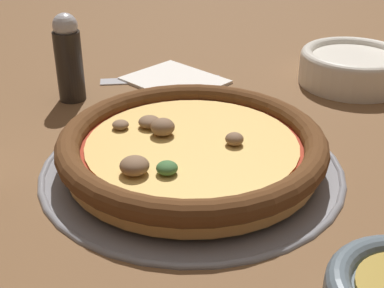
{
  "coord_description": "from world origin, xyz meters",
  "views": [
    {
      "loc": [
        0.4,
        -0.23,
        0.28
      ],
      "look_at": [
        0.0,
        0.0,
        0.03
      ],
      "focal_mm": 50.0,
      "sensor_mm": 36.0,
      "label": 1
    }
  ],
  "objects_px": {
    "pepper_shaker": "(69,58)",
    "fork": "(153,79)",
    "pizza": "(192,147)",
    "napkin": "(175,79)",
    "pizza_tray": "(192,166)",
    "bowl_far": "(353,66)"
  },
  "relations": [
    {
      "from": "fork",
      "to": "pizza",
      "type": "bearing_deg",
      "value": 96.26
    },
    {
      "from": "pizza",
      "to": "napkin",
      "type": "bearing_deg",
      "value": 155.6
    },
    {
      "from": "bowl_far",
      "to": "pepper_shaker",
      "type": "distance_m",
      "value": 0.38
    },
    {
      "from": "bowl_far",
      "to": "pepper_shaker",
      "type": "bearing_deg",
      "value": -111.68
    },
    {
      "from": "fork",
      "to": "pizza_tray",
      "type": "bearing_deg",
      "value": 96.35
    },
    {
      "from": "napkin",
      "to": "fork",
      "type": "relative_size",
      "value": 0.92
    },
    {
      "from": "napkin",
      "to": "bowl_far",
      "type": "bearing_deg",
      "value": 58.57
    },
    {
      "from": "pizza",
      "to": "bowl_far",
      "type": "relative_size",
      "value": 1.83
    },
    {
      "from": "fork",
      "to": "pepper_shaker",
      "type": "bearing_deg",
      "value": 26.9
    },
    {
      "from": "pepper_shaker",
      "to": "pizza",
      "type": "bearing_deg",
      "value": 10.93
    },
    {
      "from": "pepper_shaker",
      "to": "pizza_tray",
      "type": "bearing_deg",
      "value": 11.02
    },
    {
      "from": "fork",
      "to": "napkin",
      "type": "bearing_deg",
      "value": 165.84
    },
    {
      "from": "fork",
      "to": "pepper_shaker",
      "type": "relative_size",
      "value": 1.44
    },
    {
      "from": "pizza_tray",
      "to": "pepper_shaker",
      "type": "bearing_deg",
      "value": -168.98
    },
    {
      "from": "pizza_tray",
      "to": "fork",
      "type": "xyz_separation_m",
      "value": [
        -0.24,
        0.07,
        -0.0
      ]
    },
    {
      "from": "pizza_tray",
      "to": "bowl_far",
      "type": "xyz_separation_m",
      "value": [
        -0.09,
        0.31,
        0.02
      ]
    },
    {
      "from": "pizza_tray",
      "to": "fork",
      "type": "distance_m",
      "value": 0.25
    },
    {
      "from": "pizza_tray",
      "to": "pepper_shaker",
      "type": "distance_m",
      "value": 0.24
    },
    {
      "from": "pizza",
      "to": "napkin",
      "type": "height_order",
      "value": "pizza"
    },
    {
      "from": "pizza_tray",
      "to": "napkin",
      "type": "relative_size",
      "value": 2.04
    },
    {
      "from": "pizza_tray",
      "to": "pizza",
      "type": "relative_size",
      "value": 1.14
    },
    {
      "from": "pepper_shaker",
      "to": "fork",
      "type": "bearing_deg",
      "value": 93.33
    }
  ]
}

